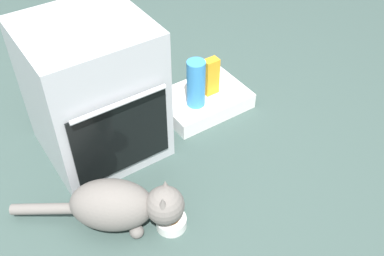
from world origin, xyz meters
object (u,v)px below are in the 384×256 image
Objects in this scene: pantry_cabinet at (203,100)px; food_bowl at (171,221)px; oven at (94,91)px; juice_carton at (211,76)px; cat at (122,205)px; water_bottle at (196,84)px.

food_bowl is (-0.65, -0.66, -0.02)m from pantry_cabinet.
pantry_cabinet is at bearing -3.39° from oven.
oven is at bearing 92.15° from food_bowl.
juice_carton reaches higher than pantry_cabinet.
pantry_cabinet reaches higher than food_bowl.
oven is 1.10× the size of cat.
cat is (-0.83, -0.52, 0.09)m from pantry_cabinet.
juice_carton is at bearing -3.86° from oven.
water_bottle is at bearing 47.37° from food_bowl.
food_bowl is at bearing -132.63° from water_bottle.
water_bottle reaches higher than juice_carton.
oven reaches higher than pantry_cabinet.
water_bottle reaches higher than cat.
food_bowl is 0.97m from juice_carton.
pantry_cabinet is 0.23m from water_bottle.
juice_carton is (0.88, 0.51, 0.08)m from cat.
cat is at bearing -148.04° from pantry_cabinet.
juice_carton is 0.15m from water_bottle.
food_bowl is 0.85m from water_bottle.
oven is 0.63m from cat.
pantry_cabinet is (0.68, -0.04, -0.34)m from oven.
water_bottle reaches higher than pantry_cabinet.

